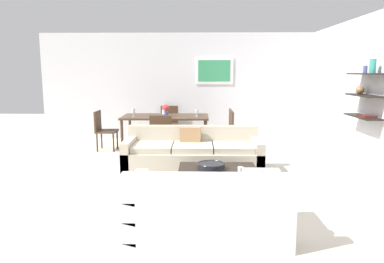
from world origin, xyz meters
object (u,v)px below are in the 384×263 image
candle_jar (241,170)px  centerpiece_vase (166,110)px  dining_chair_left_near (103,128)px  wine_glass_right_near (197,111)px  decorative_bowl (211,166)px  loveseat_white (208,210)px  wine_glass_foot (163,112)px  dining_chair_right_near (227,128)px  dining_chair_head (169,121)px  dining_chair_foot (161,133)px  wine_glass_head (167,108)px  wine_glass_right_far (197,111)px  coffee_table (218,183)px  dining_chair_right_far (225,125)px  dining_table (166,119)px  sofa_beige (193,156)px  wine_glass_left_near (133,111)px

candle_jar → centerpiece_vase: centerpiece_vase is taller
dining_chair_left_near → wine_glass_right_near: wine_glass_right_near is taller
decorative_bowl → loveseat_white: bearing=-93.0°
candle_jar → dining_chair_left_near: size_ratio=0.09×
wine_glass_foot → centerpiece_vase: centerpiece_vase is taller
dining_chair_right_near → dining_chair_head: size_ratio=1.00×
dining_chair_foot → wine_glass_head: 1.41m
wine_glass_right_far → dining_chair_foot: bearing=-124.3°
coffee_table → dining_chair_left_near: 3.83m
centerpiece_vase → dining_chair_right_far: bearing=11.6°
dining_chair_right_near → centerpiece_vase: (-1.36, 0.17, 0.39)m
dining_table → wine_glass_head: (-0.00, 0.45, 0.19)m
dining_chair_foot → wine_glass_right_far: 1.30m
dining_chair_left_near → wine_glass_head: size_ratio=4.89×
candle_jar → dining_table: size_ratio=0.04×
loveseat_white → centerpiece_vase: 4.50m
dining_chair_head → wine_glass_foot: 1.41m
dining_chair_left_near → dining_chair_head: bearing=39.7°
wine_glass_right_far → centerpiece_vase: centerpiece_vase is taller
loveseat_white → wine_glass_right_near: size_ratio=10.57×
dining_chair_right_near → centerpiece_vase: 1.43m
candle_jar → dining_chair_right_far: size_ratio=0.09×
decorative_bowl → wine_glass_head: 3.72m
sofa_beige → wine_glass_left_near: size_ratio=13.30×
dining_chair_left_near → dining_chair_foot: bearing=-26.5°
candle_jar → dining_chair_right_far: 3.54m
wine_glass_head → centerpiece_vase: bearing=-88.9°
dining_chair_left_near → coffee_table: bearing=-50.9°
dining_chair_right_near → wine_glass_foot: 1.44m
dining_chair_head → wine_glass_left_near: size_ratio=5.04×
dining_chair_right_far → wine_glass_right_far: size_ratio=6.19×
dining_chair_right_near → dining_chair_head: 1.78m
sofa_beige → loveseat_white: bearing=-85.0°
wine_glass_right_near → dining_table: bearing=170.0°
sofa_beige → dining_table: (-0.66, 2.01, 0.39)m
sofa_beige → wine_glass_right_far: size_ratio=16.33×
coffee_table → wine_glass_left_near: 3.59m
dining_chair_right_near → wine_glass_head: wine_glass_head is taller
wine_glass_head → wine_glass_foot: wine_glass_foot is taller
dining_table → wine_glass_head: size_ratio=10.73×
dining_chair_left_near → wine_glass_left_near: (0.67, 0.10, 0.37)m
dining_chair_foot → dining_chair_left_near: (-1.37, 0.68, 0.00)m
sofa_beige → coffee_table: bearing=-72.3°
decorative_bowl → dining_chair_head: bearing=103.1°
wine_glass_right_near → wine_glass_foot: size_ratio=0.86×
decorative_bowl → dining_chair_right_near: (0.43, 2.90, 0.08)m
centerpiece_vase → loveseat_white: bearing=-78.9°
wine_glass_right_near → wine_glass_head: bearing=141.1°
wine_glass_right_near → dining_chair_head: bearing=124.3°
wine_glass_foot → dining_chair_head: bearing=90.0°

